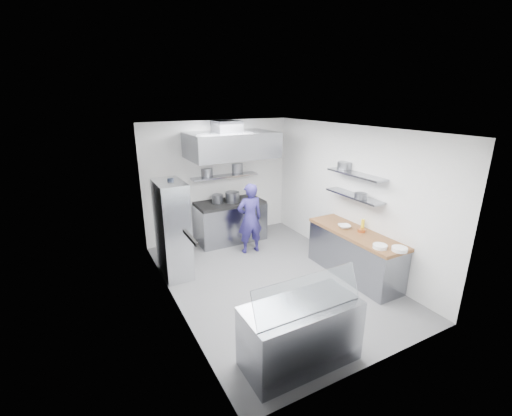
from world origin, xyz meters
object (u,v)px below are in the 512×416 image
chef (250,218)px  display_case (300,334)px  gas_range (230,222)px  wire_rack (172,229)px

chef → display_case: (-0.96, -3.28, -0.36)m
gas_range → wire_rack: wire_rack is taller
gas_range → chef: bearing=-82.4°
wire_rack → display_case: size_ratio=1.23×
gas_range → wire_rack: (-1.63, -1.03, 0.48)m
gas_range → display_case: gas_range is taller
wire_rack → display_case: 3.21m
gas_range → display_case: (-0.85, -4.10, -0.03)m
display_case → gas_range: bearing=78.3°
gas_range → wire_rack: bearing=-147.8°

